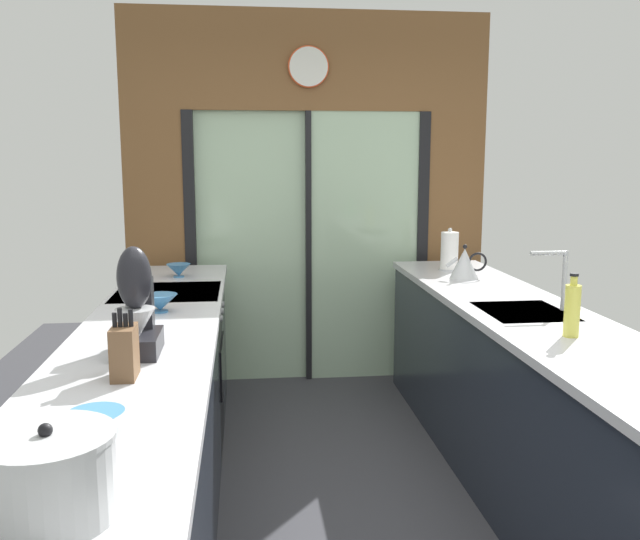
{
  "coord_description": "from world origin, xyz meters",
  "views": [
    {
      "loc": [
        -0.48,
        -2.57,
        1.67
      ],
      "look_at": [
        -0.09,
        0.87,
        1.09
      ],
      "focal_mm": 37.94,
      "sensor_mm": 36.0,
      "label": 1
    }
  ],
  "objects_px": {
    "stock_pot": "(48,477)",
    "paper_towel_roll": "(449,251)",
    "mixing_bowl_far": "(179,270)",
    "mixing_bowl_near": "(96,421)",
    "mixing_bowl_mid": "(160,303)",
    "stand_mixer": "(137,313)",
    "kettle": "(465,263)",
    "oven_range": "(171,371)",
    "soap_bottle_far": "(572,309)",
    "knife_block": "(124,351)"
  },
  "relations": [
    {
      "from": "oven_range",
      "to": "paper_towel_roll",
      "type": "height_order",
      "value": "paper_towel_roll"
    },
    {
      "from": "mixing_bowl_near",
      "to": "oven_range",
      "type": "bearing_deg",
      "value": 90.53
    },
    {
      "from": "mixing_bowl_far",
      "to": "kettle",
      "type": "relative_size",
      "value": 0.57
    },
    {
      "from": "stand_mixer",
      "to": "stock_pot",
      "type": "xyz_separation_m",
      "value": [
        -0.0,
        -1.21,
        -0.07
      ]
    },
    {
      "from": "kettle",
      "to": "soap_bottle_far",
      "type": "xyz_separation_m",
      "value": [
        -0.0,
        -1.4,
        0.02
      ]
    },
    {
      "from": "mixing_bowl_near",
      "to": "mixing_bowl_far",
      "type": "bearing_deg",
      "value": 90.0
    },
    {
      "from": "stock_pot",
      "to": "kettle",
      "type": "distance_m",
      "value": 3.21
    },
    {
      "from": "mixing_bowl_near",
      "to": "kettle",
      "type": "bearing_deg",
      "value": 51.19
    },
    {
      "from": "stock_pot",
      "to": "soap_bottle_far",
      "type": "relative_size",
      "value": 1.04
    },
    {
      "from": "soap_bottle_far",
      "to": "mixing_bowl_near",
      "type": "bearing_deg",
      "value": -155.4
    },
    {
      "from": "soap_bottle_far",
      "to": "stand_mixer",
      "type": "bearing_deg",
      "value": -178.39
    },
    {
      "from": "knife_block",
      "to": "paper_towel_roll",
      "type": "relative_size",
      "value": 0.86
    },
    {
      "from": "oven_range",
      "to": "mixing_bowl_far",
      "type": "xyz_separation_m",
      "value": [
        0.02,
        0.47,
        0.51
      ]
    },
    {
      "from": "stand_mixer",
      "to": "kettle",
      "type": "height_order",
      "value": "stand_mixer"
    },
    {
      "from": "kettle",
      "to": "soap_bottle_far",
      "type": "bearing_deg",
      "value": -90.09
    },
    {
      "from": "mixing_bowl_mid",
      "to": "kettle",
      "type": "relative_size",
      "value": 0.64
    },
    {
      "from": "oven_range",
      "to": "soap_bottle_far",
      "type": "bearing_deg",
      "value": -33.33
    },
    {
      "from": "mixing_bowl_near",
      "to": "soap_bottle_far",
      "type": "xyz_separation_m",
      "value": [
        1.78,
        0.81,
        0.08
      ]
    },
    {
      "from": "kettle",
      "to": "stand_mixer",
      "type": "bearing_deg",
      "value": -140.85
    },
    {
      "from": "mixing_bowl_mid",
      "to": "stock_pot",
      "type": "distance_m",
      "value": 1.93
    },
    {
      "from": "mixing_bowl_mid",
      "to": "stock_pot",
      "type": "xyz_separation_m",
      "value": [
        -0.0,
        -1.93,
        0.05
      ]
    },
    {
      "from": "stand_mixer",
      "to": "mixing_bowl_mid",
      "type": "bearing_deg",
      "value": 90.0
    },
    {
      "from": "mixing_bowl_mid",
      "to": "knife_block",
      "type": "bearing_deg",
      "value": -90.0
    },
    {
      "from": "oven_range",
      "to": "paper_towel_roll",
      "type": "xyz_separation_m",
      "value": [
        1.8,
        0.53,
        0.59
      ]
    },
    {
      "from": "oven_range",
      "to": "mixing_bowl_near",
      "type": "relative_size",
      "value": 5.83
    },
    {
      "from": "mixing_bowl_mid",
      "to": "kettle",
      "type": "bearing_deg",
      "value": 22.45
    },
    {
      "from": "oven_range",
      "to": "knife_block",
      "type": "relative_size",
      "value": 3.74
    },
    {
      "from": "mixing_bowl_near",
      "to": "paper_towel_roll",
      "type": "relative_size",
      "value": 0.55
    },
    {
      "from": "mixing_bowl_far",
      "to": "paper_towel_roll",
      "type": "xyz_separation_m",
      "value": [
        1.78,
        0.06,
        0.08
      ]
    },
    {
      "from": "soap_bottle_far",
      "to": "knife_block",
      "type": "bearing_deg",
      "value": -169.07
    },
    {
      "from": "mixing_bowl_far",
      "to": "paper_towel_roll",
      "type": "relative_size",
      "value": 0.53
    },
    {
      "from": "oven_range",
      "to": "soap_bottle_far",
      "type": "distance_m",
      "value": 2.23
    },
    {
      "from": "stand_mixer",
      "to": "stock_pot",
      "type": "height_order",
      "value": "stand_mixer"
    },
    {
      "from": "knife_block",
      "to": "oven_range",
      "type": "bearing_deg",
      "value": 90.69
    },
    {
      "from": "stand_mixer",
      "to": "paper_towel_roll",
      "type": "relative_size",
      "value": 1.47
    },
    {
      "from": "mixing_bowl_far",
      "to": "stock_pot",
      "type": "height_order",
      "value": "stock_pot"
    },
    {
      "from": "soap_bottle_far",
      "to": "mixing_bowl_mid",
      "type": "bearing_deg",
      "value": 159.53
    },
    {
      "from": "mixing_bowl_far",
      "to": "knife_block",
      "type": "bearing_deg",
      "value": -90.0
    },
    {
      "from": "oven_range",
      "to": "knife_block",
      "type": "height_order",
      "value": "knife_block"
    },
    {
      "from": "oven_range",
      "to": "mixing_bowl_near",
      "type": "height_order",
      "value": "mixing_bowl_near"
    },
    {
      "from": "mixing_bowl_far",
      "to": "stock_pot",
      "type": "xyz_separation_m",
      "value": [
        -0.0,
        -2.92,
        0.05
      ]
    },
    {
      "from": "mixing_bowl_near",
      "to": "stock_pot",
      "type": "distance_m",
      "value": 0.45
    },
    {
      "from": "knife_block",
      "to": "kettle",
      "type": "height_order",
      "value": "knife_block"
    },
    {
      "from": "stock_pot",
      "to": "paper_towel_roll",
      "type": "distance_m",
      "value": 3.47
    },
    {
      "from": "stand_mixer",
      "to": "kettle",
      "type": "bearing_deg",
      "value": 39.15
    },
    {
      "from": "kettle",
      "to": "soap_bottle_far",
      "type": "relative_size",
      "value": 0.98
    },
    {
      "from": "mixing_bowl_far",
      "to": "mixing_bowl_near",
      "type": "bearing_deg",
      "value": -90.0
    },
    {
      "from": "kettle",
      "to": "paper_towel_roll",
      "type": "bearing_deg",
      "value": 90.39
    },
    {
      "from": "oven_range",
      "to": "stock_pot",
      "type": "height_order",
      "value": "stock_pot"
    },
    {
      "from": "mixing_bowl_mid",
      "to": "stand_mixer",
      "type": "relative_size",
      "value": 0.41
    }
  ]
}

